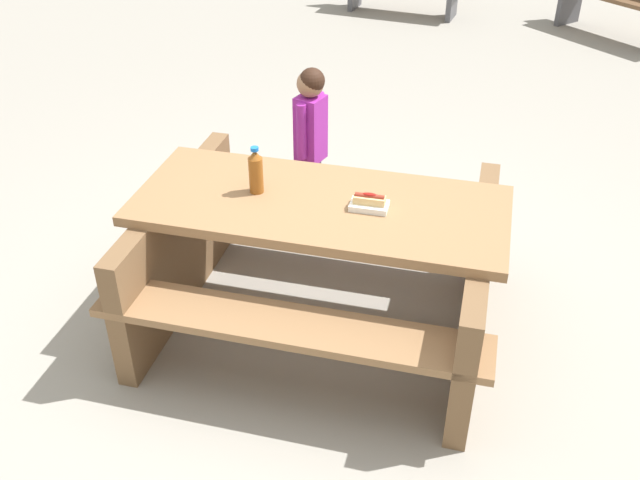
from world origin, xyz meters
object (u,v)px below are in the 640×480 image
Objects in this scene: picnic_table at (320,253)px; soda_bottle at (256,171)px; hotdog_tray at (369,203)px; child_in_coat at (311,129)px.

soda_bottle is (-0.32, 0.03, 0.42)m from picnic_table.
hotdog_tray is 1.09m from child_in_coat.
soda_bottle is at bearing -94.64° from child_in_coat.
soda_bottle is 1.31× the size of hotdog_tray.
child_in_coat is at bearing 104.79° from picnic_table.
child_in_coat reaches higher than hotdog_tray.
picnic_table is 1.00m from child_in_coat.
child_in_coat reaches higher than picnic_table.
hotdog_tray is at bearing -63.03° from child_in_coat.
picnic_table is at bearing -5.17° from soda_bottle.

